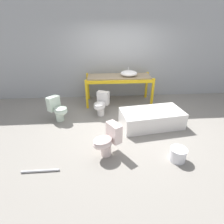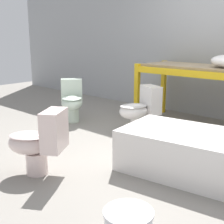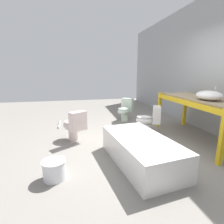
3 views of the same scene
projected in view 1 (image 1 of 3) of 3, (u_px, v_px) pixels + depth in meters
The scene contains 10 objects.
ground_plane at pixel (124, 120), 4.82m from camera, with size 12.00×12.00×0.00m, color gray.
warehouse_wall_rear at pixel (118, 50), 5.73m from camera, with size 10.80×0.08×3.20m.
shelving_rack at pixel (119, 80), 5.54m from camera, with size 2.10×0.82×0.91m.
sink_basin at pixel (129, 73), 5.40m from camera, with size 0.52×0.42×0.26m.
bathtub_main at pixel (152, 117), 4.45m from camera, with size 1.63×0.98×0.42m.
toilet_near at pixel (58, 109), 4.66m from camera, with size 0.63×0.61×0.65m.
toilet_far at pixel (101, 104), 4.95m from camera, with size 0.53×0.64×0.65m.
toilet_extra at pixel (107, 140), 3.42m from camera, with size 0.65×0.57×0.65m.
bucket_white at pixel (178, 154), 3.35m from camera, with size 0.32×0.32×0.27m.
loose_pipe at pixel (40, 171), 3.13m from camera, with size 0.67×0.05×0.04m.
Camera 1 is at (-0.64, -4.16, 2.38)m, focal length 28.00 mm.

